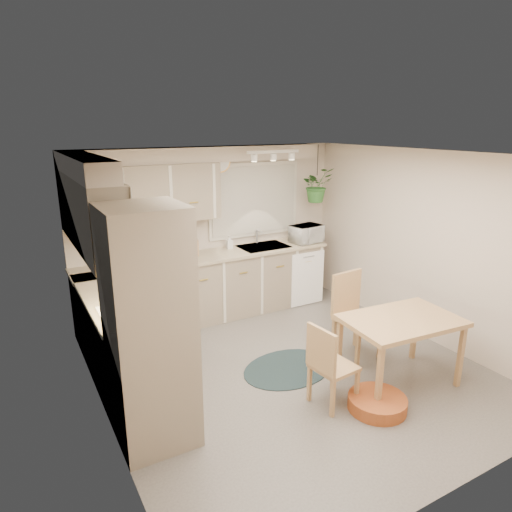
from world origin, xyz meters
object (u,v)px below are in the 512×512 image
at_px(braided_rug, 288,368).
at_px(dining_table, 399,351).
at_px(microwave, 306,232).
at_px(chair_left, 334,364).
at_px(pet_bed, 377,403).
at_px(chair_back, 358,317).

bearing_deg(braided_rug, dining_table, -42.25).
bearing_deg(microwave, chair_left, -129.56).
bearing_deg(chair_left, dining_table, 81.85).
height_order(dining_table, pet_bed, dining_table).
distance_m(chair_left, pet_bed, 0.57).
distance_m(chair_left, chair_back, 1.06).
relative_size(chair_left, chair_back, 0.85).
bearing_deg(braided_rug, microwave, 49.94).
bearing_deg(chair_back, braided_rug, -14.72).
distance_m(dining_table, pet_bed, 0.67).
bearing_deg(chair_left, braided_rug, 176.10).
bearing_deg(braided_rug, chair_left, -88.05).
bearing_deg(chair_left, pet_bed, 40.39).
xyz_separation_m(chair_left, pet_bed, (0.32, -0.30, -0.36)).
xyz_separation_m(chair_left, braided_rug, (-0.03, 0.76, -0.42)).
bearing_deg(dining_table, microwave, 77.93).
bearing_deg(braided_rug, pet_bed, -72.25).
xyz_separation_m(chair_left, chair_back, (0.86, 0.62, 0.08)).
xyz_separation_m(dining_table, chair_left, (-0.85, 0.03, 0.06)).
xyz_separation_m(dining_table, pet_bed, (-0.54, -0.27, -0.31)).
height_order(dining_table, chair_back, chair_back).
distance_m(pet_bed, microwave, 3.12).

